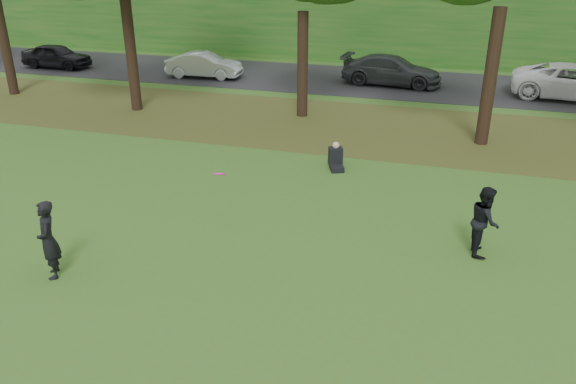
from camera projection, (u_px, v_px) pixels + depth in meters
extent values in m
plane|color=#3A591C|center=(259.00, 334.00, 10.11)|extent=(120.00, 120.00, 0.00)
cube|color=#483F19|center=(371.00, 128.00, 21.50)|extent=(60.00, 7.00, 0.01)
cube|color=black|center=(396.00, 83.00, 28.52)|extent=(70.00, 7.00, 0.02)
cube|color=#154B17|center=(411.00, 19.00, 32.78)|extent=(70.00, 3.00, 5.00)
imported|color=black|center=(48.00, 240.00, 11.57)|extent=(0.70, 0.75, 1.71)
imported|color=black|center=(485.00, 221.00, 12.48)|extent=(0.67, 0.83, 1.62)
imported|color=black|center=(56.00, 56.00, 31.77)|extent=(3.93, 1.63, 1.33)
imported|color=#B7BBBF|center=(204.00, 65.00, 29.44)|extent=(4.03, 1.65, 1.30)
imported|color=#36393D|center=(391.00, 70.00, 27.89)|extent=(5.07, 2.40, 1.43)
cylinder|color=#F814AB|center=(219.00, 174.00, 11.59)|extent=(0.38, 0.35, 0.18)
cube|color=black|center=(337.00, 168.00, 17.46)|extent=(0.58, 0.67, 0.16)
cube|color=black|center=(336.00, 156.00, 17.60)|extent=(0.52, 0.47, 0.56)
sphere|color=tan|center=(336.00, 145.00, 17.46)|extent=(0.22, 0.22, 0.22)
cylinder|color=black|center=(6.00, 48.00, 25.62)|extent=(0.44, 0.44, 4.28)
cylinder|color=black|center=(131.00, 49.00, 22.92)|extent=(0.44, 0.44, 5.08)
cylinder|color=black|center=(303.00, 65.00, 22.25)|extent=(0.44, 0.44, 4.12)
cylinder|color=black|center=(490.00, 78.00, 18.91)|extent=(0.44, 0.44, 4.62)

